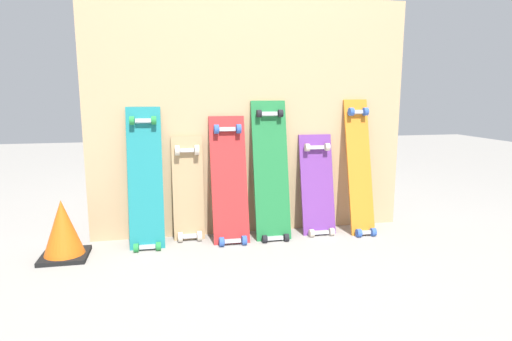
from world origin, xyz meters
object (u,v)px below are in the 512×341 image
Objects in this scene: skateboard_red at (229,185)px; skateboard_orange at (360,172)px; skateboard_green at (271,176)px; skateboard_teal at (145,183)px; skateboard_natural at (188,193)px; skateboard_purple at (318,190)px; traffic_cone at (63,230)px.

skateboard_red is 0.88m from skateboard_orange.
skateboard_teal is at bearing -179.97° from skateboard_green.
skateboard_natural is 0.76× the size of skateboard_green.
skateboard_red is 0.28m from skateboard_green.
skateboard_orange is at bearing -1.14° from skateboard_green.
skateboard_red is at bearing -15.44° from skateboard_natural.
skateboard_natural is 1.00× the size of skateboard_purple.
skateboard_orange is at bearing -0.23° from skateboard_red.
traffic_cone is (-1.85, -0.12, -0.24)m from skateboard_orange.
skateboard_teal is at bearing 179.52° from skateboard_orange.
skateboard_green is 0.61m from skateboard_orange.
skateboard_natural is 0.85m from skateboard_purple.
skateboard_green reaches higher than skateboard_red.
skateboard_red is 2.51× the size of traffic_cone.
skateboard_red reaches higher than traffic_cone.
skateboard_teal is 1.27× the size of skateboard_natural.
skateboard_purple is (0.85, -0.04, -0.01)m from skateboard_natural.
skateboard_red reaches higher than skateboard_purple.
skateboard_teal is 1.12m from skateboard_purple.
skateboard_natural is (0.26, 0.06, -0.09)m from skateboard_teal.
skateboard_teal reaches higher than skateboard_purple.
traffic_cone is at bearing -174.34° from skateboard_purple.
skateboard_purple is at bearing 2.88° from skateboard_red.
skateboard_orange reaches higher than skateboard_green.
skateboard_green is at bearing 1.78° from skateboard_red.
skateboard_red is at bearing -178.22° from skateboard_green.
skateboard_purple is (1.11, 0.02, -0.10)m from skateboard_teal.
skateboard_natural is 0.76× the size of skateboard_orange.
skateboard_natural is at bearing 173.30° from skateboard_green.
skateboard_orange is (0.61, -0.01, 0.00)m from skateboard_green.
skateboard_orange is (1.14, -0.07, 0.11)m from skateboard_natural.
skateboard_orange reaches higher than skateboard_natural.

